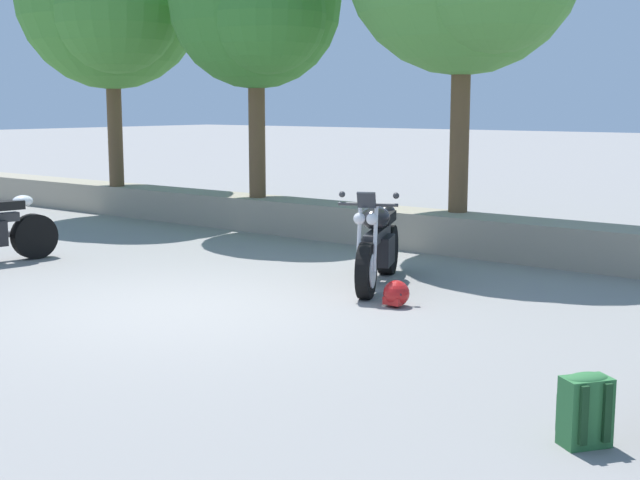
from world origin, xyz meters
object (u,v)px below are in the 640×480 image
object	(u,v)px
rider_backpack	(585,408)
leafy_tree_mid_left	(258,5)
motorcycle_black_centre	(377,245)
rider_helmet	(396,294)

from	to	relation	value
rider_backpack	leafy_tree_mid_left	world-z (taller)	leafy_tree_mid_left
motorcycle_black_centre	leafy_tree_mid_left	xyz separation A→B (m)	(-4.08, 2.52, 3.22)
motorcycle_black_centre	rider_helmet	distance (m)	1.13
rider_backpack	leafy_tree_mid_left	xyz separation A→B (m)	(-7.81, 5.73, 3.46)
rider_helmet	leafy_tree_mid_left	bearing A→B (deg)	145.84
motorcycle_black_centre	rider_backpack	xyz separation A→B (m)	(3.73, -3.21, -0.24)
motorcycle_black_centre	leafy_tree_mid_left	size ratio (longest dim) A/B	0.42
motorcycle_black_centre	leafy_tree_mid_left	distance (m)	5.78
motorcycle_black_centre	leafy_tree_mid_left	world-z (taller)	leafy_tree_mid_left
rider_helmet	leafy_tree_mid_left	xyz separation A→B (m)	(-4.84, 3.28, 3.57)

